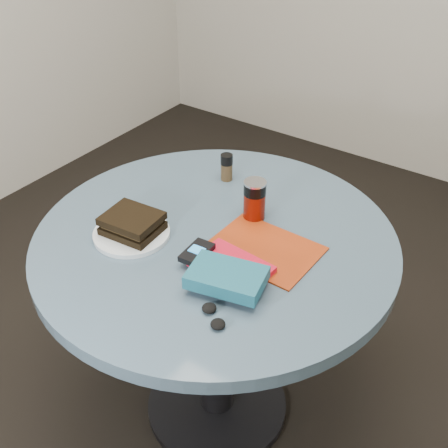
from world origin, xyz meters
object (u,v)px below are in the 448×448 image
Objects in this scene: plate at (132,234)px; red_book at (231,266)px; mp3_player at (197,252)px; sandwich at (132,223)px; headphones at (213,316)px; novel at (227,277)px; magazine at (264,249)px; pepper_grinder at (227,167)px; table at (216,280)px; soda_can at (255,200)px.

red_book is (0.31, 0.03, 0.01)m from plate.
plate is 0.22m from mp3_player.
headphones is (0.37, -0.14, -0.03)m from sandwich.
headphones is (0.03, -0.10, -0.03)m from novel.
headphones is (0.04, -0.28, 0.01)m from magazine.
novel is at bearing -55.41° from pepper_grinder.
headphones is (0.18, -0.26, 0.17)m from table.
table is at bearing -107.23° from soda_can.
plate is 0.31m from red_book.
pepper_grinder reaches higher than headphones.
pepper_grinder is 0.52m from novel.
soda_can is 1.27× the size of headphones.
red_book is 2.03× the size of headphones.
headphones is (0.16, -0.15, -0.02)m from mp3_player.
sandwich is 1.58× the size of mp3_player.
soda_can is at bearing 133.72° from magazine.
headphones is (0.37, -0.13, 0.00)m from plate.
plate is 2.12× the size of mp3_player.
table is 0.23m from red_book.
table is 0.37m from pepper_grinder.
sandwich is 0.39m from headphones.
pepper_grinder reaches higher than magazine.
sandwich reaches higher than red_book.
headphones is at bearing -55.09° from table.
red_book is (0.08, -0.23, -0.05)m from soda_can.
plate is (-0.19, -0.13, 0.17)m from table.
pepper_grinder is at bearing 144.84° from soda_can.
sandwich is 0.56× the size of magazine.
red_book is 0.08m from novel.
red_book is at bearing 11.89° from mp3_player.
table is 10.09× the size of mp3_player.
table is at bearing 124.91° from headphones.
sandwich is at bearing 64.73° from plate.
pepper_grinder is at bearing 121.80° from headphones.
red_book is at bearing 5.38° from sandwich.
mp3_player is (0.17, -0.38, -0.02)m from pepper_grinder.
soda_can is 0.23m from pepper_grinder.
soda_can is at bearing -35.16° from pepper_grinder.
mp3_player reaches higher than plate.
soda_can reaches higher than plate.
sandwich is at bearing -169.70° from red_book.
headphones is (0.14, -0.40, -0.05)m from soda_can.
novel is (0.03, -0.07, 0.03)m from red_book.
novel is at bearing -59.74° from red_book.
pepper_grinder is 0.42m from mp3_player.
soda_can is 0.25m from mp3_player.
mp3_player is at bearing 2.46° from sandwich.
table is 10.65× the size of headphones.
table is 0.30m from novel.
soda_can is (0.23, 0.27, 0.05)m from plate.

